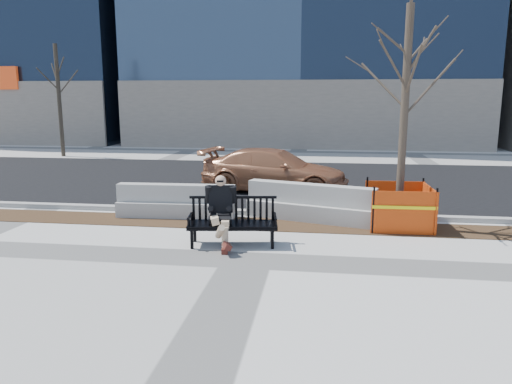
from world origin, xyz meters
TOP-DOWN VIEW (x-y plane):
  - ground at (0.00, 0.00)m, footprint 120.00×120.00m
  - mulch_strip at (0.00, 2.60)m, footprint 40.00×1.20m
  - asphalt_street at (0.00, 8.80)m, footprint 60.00×10.40m
  - curb at (0.00, 3.55)m, footprint 60.00×0.25m
  - bench at (-0.44, 0.89)m, footprint 1.93×0.91m
  - seated_man at (-0.69, 0.90)m, footprint 0.75×1.11m
  - tree_fence at (3.15, 2.81)m, footprint 2.18×2.18m
  - sedan at (-0.16, 6.77)m, footprint 5.00×2.73m
  - jersey_barrier_left at (-2.29, 3.02)m, footprint 3.01×0.70m
  - jersey_barrier_right at (1.08, 3.17)m, footprint 3.26×1.54m
  - far_tree_left at (-11.99, 14.80)m, footprint 2.71×2.71m

SIDE VIEW (x-z plane):
  - ground at x=0.00m, z-range 0.00..0.00m
  - bench at x=-0.44m, z-range -0.50..0.50m
  - seated_man at x=-0.69m, z-range -0.72..0.72m
  - tree_fence at x=3.15m, z-range -2.67..2.67m
  - sedan at x=-0.16m, z-range -0.69..0.69m
  - jersey_barrier_left at x=-2.29m, z-range -0.43..0.43m
  - jersey_barrier_right at x=1.08m, z-range -0.46..0.46m
  - far_tree_left at x=-11.99m, z-range -3.05..3.05m
  - asphalt_street at x=0.00m, z-range 0.00..0.01m
  - mulch_strip at x=0.00m, z-range -0.01..0.01m
  - curb at x=0.00m, z-range 0.00..0.12m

